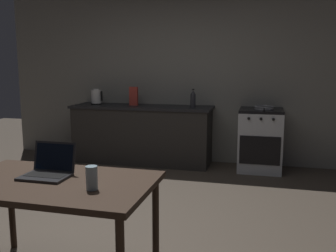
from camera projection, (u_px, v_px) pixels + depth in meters
name	position (u px, v px, depth m)	size (l,w,h in m)	color
ground_plane	(121.00, 225.00, 3.46)	(12.00, 12.00, 0.00)	#473D33
back_wall	(201.00, 78.00, 5.69)	(6.40, 0.10, 2.60)	gray
kitchen_counter	(142.00, 134.00, 5.70)	(2.16, 0.64, 0.89)	#282623
stove_oven	(260.00, 140.00, 5.26)	(0.60, 0.62, 0.89)	#B7BABF
dining_table	(53.00, 190.00, 2.47)	(1.34, 0.81, 0.73)	#332319
laptop	(48.00, 170.00, 2.54)	(0.32, 0.27, 0.22)	#232326
electric_kettle	(96.00, 97.00, 5.80)	(0.19, 0.16, 0.25)	black
bottle	(193.00, 99.00, 5.36)	(0.08, 0.08, 0.27)	#2D2D33
frying_pan	(264.00, 108.00, 5.15)	(0.27, 0.45, 0.05)	gray
drinking_glass	(92.00, 178.00, 2.27)	(0.07, 0.07, 0.15)	#99B7C6
cereal_box	(134.00, 96.00, 5.66)	(0.13, 0.05, 0.28)	#B2382D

